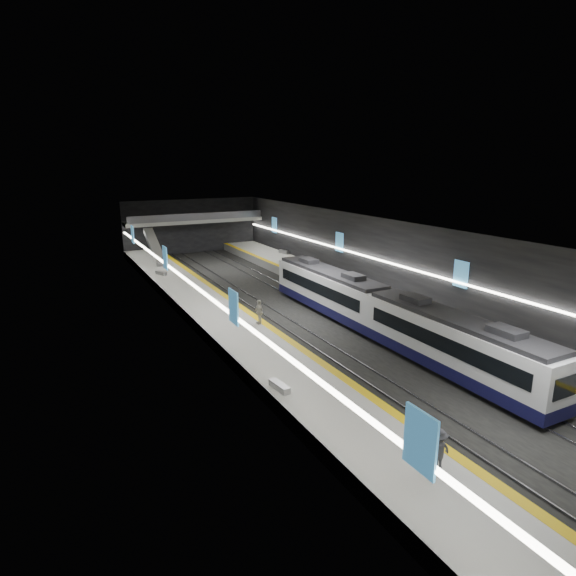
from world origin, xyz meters
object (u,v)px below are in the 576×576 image
bench_left_near (279,387)px  train (380,311)px  bench_right_far (284,252)px  escalator (155,247)px  passenger_left_a (259,312)px  passenger_right_a (370,289)px  passenger_left_b (438,451)px  bench_left_far (161,273)px

bench_left_near → train: bearing=21.2°
bench_right_far → escalator: bearing=159.6°
escalator → passenger_left_a: bearing=-86.4°
bench_right_far → passenger_right_a: (-3.01, -23.65, 0.67)m
passenger_right_a → passenger_left_b: 26.02m
passenger_right_a → escalator: bearing=41.4°
passenger_right_a → passenger_left_b: passenger_left_b is taller
escalator → bench_left_near: bearing=-92.7°
bench_left_near → bench_left_far: (0.69, 31.40, -0.00)m
passenger_right_a → passenger_left_b: size_ratio=0.94×
escalator → passenger_right_a: size_ratio=4.46×
bench_left_far → passenger_left_b: 40.99m
escalator → passenger_left_b: bearing=-89.2°
bench_right_far → passenger_right_a: passenger_right_a is taller
train → passenger_right_a: size_ratio=16.76×
passenger_left_a → passenger_left_b: bearing=-5.1°
bench_left_far → passenger_right_a: 23.98m
bench_left_near → bench_left_far: bench_left_near is taller
train → passenger_right_a: (3.99, 6.65, -0.30)m
passenger_right_a → passenger_left_b: (-13.30, -22.36, 0.06)m
passenger_left_b → bench_right_far: bearing=-109.5°
bench_right_far → bench_left_far: bearing=-175.2°
bench_left_near → passenger_left_b: 9.91m
escalator → passenger_left_b: escalator is taller
train → passenger_left_b: (-9.31, -15.71, -0.24)m
train → bench_left_far: size_ratio=18.57×
bench_left_far → passenger_left_b: (1.84, -40.95, 0.76)m
train → bench_left_near: size_ratio=18.50×
passenger_left_b → bench_left_near: bearing=-75.1°
bench_left_near → passenger_left_a: size_ratio=0.83×
escalator → passenger_left_a: 28.50m
passenger_left_b → escalator: bearing=-89.2°
bench_left_near → passenger_right_a: passenger_right_a is taller
passenger_right_a → bench_right_far: bearing=6.3°
bench_right_far → passenger_left_b: bearing=-120.3°
bench_left_near → passenger_left_b: bearing=-81.4°
bench_right_far → passenger_right_a: 23.85m
bench_left_near → passenger_left_b: passenger_left_b is taller
bench_left_near → bench_right_far: bearing=56.4°
train → bench_right_far: 31.11m
passenger_left_a → passenger_left_b: (-1.11, -20.46, -0.02)m
escalator → train: bearing=-73.2°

